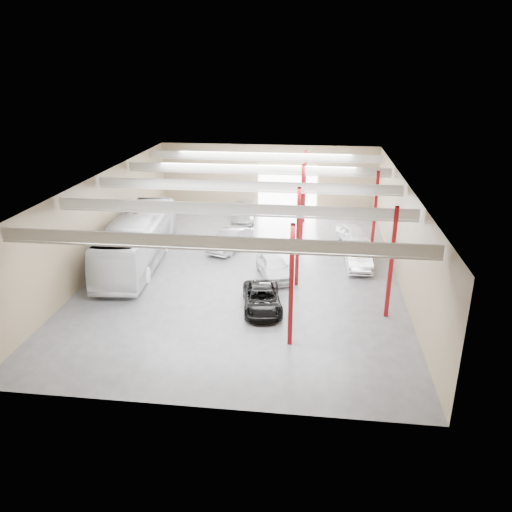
% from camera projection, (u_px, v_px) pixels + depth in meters
% --- Properties ---
extents(depot_shell, '(22.12, 32.12, 7.06)m').
position_uv_depth(depot_shell, '(249.00, 205.00, 36.09)').
color(depot_shell, '#49494E').
rests_on(depot_shell, ground).
extents(coach_bus, '(4.41, 14.10, 3.87)m').
position_uv_depth(coach_bus, '(138.00, 240.00, 38.19)').
color(coach_bus, silver).
rests_on(coach_bus, ground).
extents(black_sedan, '(3.17, 5.40, 1.41)m').
position_uv_depth(black_sedan, '(262.00, 299.00, 31.44)').
color(black_sedan, black).
rests_on(black_sedan, ground).
extents(car_row_a, '(3.48, 5.26, 1.66)m').
position_uv_depth(car_row_a, '(274.00, 266.00, 36.18)').
color(car_row_a, silver).
rests_on(car_row_a, ground).
extents(car_row_b, '(3.43, 5.52, 1.72)m').
position_uv_depth(car_row_b, '(231.00, 240.00, 41.54)').
color(car_row_b, '#A4A4A9').
rests_on(car_row_b, ground).
extents(car_row_c, '(2.64, 5.57, 1.57)m').
position_uv_depth(car_row_c, '(244.00, 215.00, 48.51)').
color(car_row_c, gray).
rests_on(car_row_c, ground).
extents(car_right_near, '(2.00, 5.24, 1.71)m').
position_uv_depth(car_right_near, '(358.00, 256.00, 38.06)').
color(car_right_near, silver).
rests_on(car_right_near, ground).
extents(car_right_far, '(3.34, 5.01, 1.58)m').
position_uv_depth(car_right_far, '(354.00, 235.00, 42.90)').
color(car_right_far, white).
rests_on(car_right_far, ground).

